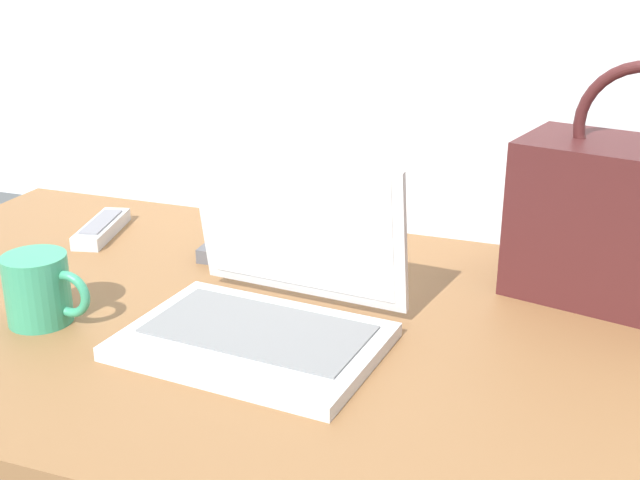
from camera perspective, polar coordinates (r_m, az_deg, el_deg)
The scene contains 6 objects.
desk at distance 1.06m, azimuth 2.90°, elevation -7.19°, with size 1.60×0.76×0.03m.
laptop at distance 1.04m, azimuth -3.56°, elevation -4.22°, with size 0.33×0.29×0.22m.
coffee_mug at distance 1.13m, azimuth -18.93°, elevation -3.20°, with size 0.12×0.08×0.09m.
remote_control_near at distance 1.43m, azimuth -14.94°, elevation 0.80°, with size 0.08×0.17×0.02m.
remote_control_far at distance 1.34m, azimuth -6.29°, elevation -0.03°, with size 0.05×0.16×0.02m.
handbag at distance 1.18m, azimuth 20.74°, elevation 1.25°, with size 0.33×0.23×0.33m.
Camera 1 is at (0.27, -0.90, 0.51)m, focal length 46.02 mm.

